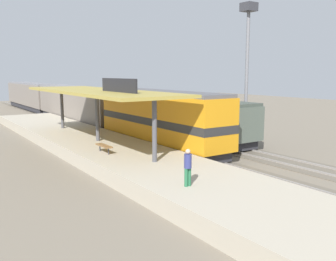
{
  "coord_description": "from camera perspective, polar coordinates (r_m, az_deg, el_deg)",
  "views": [
    {
      "loc": [
        -15.66,
        -25.61,
        5.94
      ],
      "look_at": [
        -1.38,
        -4.63,
        2.0
      ],
      "focal_mm": 39.61,
      "sensor_mm": 36.0,
      "label": 1
    }
  ],
  "objects": [
    {
      "name": "ground_plane",
      "position": [
        31.67,
        0.34,
        -1.99
      ],
      "size": [
        120.0,
        120.0,
        0.0
      ],
      "primitive_type": "plane",
      "color": "#706656"
    },
    {
      "name": "track_near",
      "position": [
        30.59,
        -2.75,
        -2.32
      ],
      "size": [
        3.2,
        110.0,
        0.16
      ],
      "color": "#5F5649",
      "rests_on": "ground"
    },
    {
      "name": "track_far",
      "position": [
        33.18,
        4.04,
        -1.45
      ],
      "size": [
        3.2,
        110.0,
        0.16
      ],
      "color": "#5F5649",
      "rests_on": "ground"
    },
    {
      "name": "platform",
      "position": [
        28.43,
        -10.69,
        -2.46
      ],
      "size": [
        6.0,
        44.0,
        0.9
      ],
      "primitive_type": "cube",
      "color": "#A89E89",
      "rests_on": "ground"
    },
    {
      "name": "station_canopy",
      "position": [
        27.84,
        -10.85,
        5.77
      ],
      "size": [
        5.2,
        18.0,
        4.7
      ],
      "color": "#47474C",
      "rests_on": "platform"
    },
    {
      "name": "platform_bench",
      "position": [
        23.96,
        -9.81,
        -2.37
      ],
      "size": [
        0.44,
        1.7,
        0.5
      ],
      "color": "#333338",
      "rests_on": "platform"
    },
    {
      "name": "locomotive",
      "position": [
        29.02,
        -1.3,
        1.84
      ],
      "size": [
        2.93,
        14.43,
        4.44
      ],
      "color": "#28282D",
      "rests_on": "track_near"
    },
    {
      "name": "passenger_carriage_front",
      "position": [
        45.14,
        -13.86,
        3.96
      ],
      "size": [
        2.9,
        20.0,
        4.24
      ],
      "color": "#28282D",
      "rests_on": "track_near"
    },
    {
      "name": "passenger_carriage_rear",
      "position": [
        65.0,
        -20.33,
        5.08
      ],
      "size": [
        2.9,
        20.0,
        4.24
      ],
      "color": "#28282D",
      "rests_on": "track_near"
    },
    {
      "name": "freight_car",
      "position": [
        32.31,
        4.91,
        1.74
      ],
      "size": [
        2.8,
        12.0,
        3.54
      ],
      "color": "#28282D",
      "rests_on": "track_far"
    },
    {
      "name": "light_mast",
      "position": [
        32.64,
        12.16,
        12.95
      ],
      "size": [
        1.1,
        1.1,
        11.7
      ],
      "color": "slate",
      "rests_on": "ground"
    },
    {
      "name": "person_waiting",
      "position": [
        16.63,
        3.07,
        -5.41
      ],
      "size": [
        0.34,
        0.34,
        1.71
      ],
      "color": "#23603D",
      "rests_on": "platform"
    },
    {
      "name": "person_walking",
      "position": [
        32.34,
        -10.79,
        1.41
      ],
      "size": [
        0.34,
        0.34,
        1.71
      ],
      "color": "#663375",
      "rests_on": "platform"
    }
  ]
}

